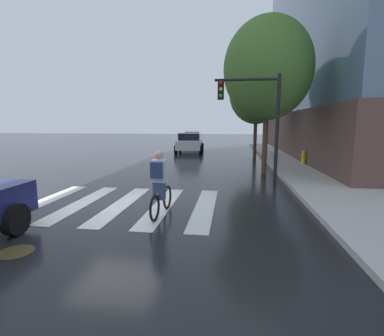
# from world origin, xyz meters

# --- Properties ---
(ground_plane) EXTENTS (120.00, 120.00, 0.00)m
(ground_plane) POSITION_xyz_m (0.00, 0.00, 0.00)
(ground_plane) COLOR black
(crosswalk_stripes) EXTENTS (5.45, 4.09, 0.01)m
(crosswalk_stripes) POSITION_xyz_m (0.18, 0.00, 0.01)
(crosswalk_stripes) COLOR silver
(crosswalk_stripes) RESTS_ON ground
(manhole_cover) EXTENTS (0.64, 0.64, 0.01)m
(manhole_cover) POSITION_xyz_m (-0.58, -3.29, 0.00)
(manhole_cover) COLOR #473D1E
(manhole_cover) RESTS_ON ground
(sedan_mid) EXTENTS (2.43, 4.78, 1.61)m
(sedan_mid) POSITION_xyz_m (-0.03, 15.61, 0.83)
(sedan_mid) COLOR silver
(sedan_mid) RESTS_ON ground
(sedan_far) EXTENTS (2.37, 4.49, 1.50)m
(sedan_far) POSITION_xyz_m (-0.97, 24.04, 0.77)
(sedan_far) COLOR #B7B7BC
(sedan_far) RESTS_ON ground
(cyclist) EXTENTS (0.38, 1.71, 1.69)m
(cyclist) POSITION_xyz_m (1.56, -0.89, 0.84)
(cyclist) COLOR black
(cyclist) RESTS_ON ground
(traffic_light_near) EXTENTS (2.47, 0.28, 4.20)m
(traffic_light_near) POSITION_xyz_m (4.24, 3.52, 2.86)
(traffic_light_near) COLOR black
(traffic_light_near) RESTS_ON ground
(fire_hydrant) EXTENTS (0.33, 0.22, 0.78)m
(fire_hydrant) POSITION_xyz_m (7.33, 8.53, 0.53)
(fire_hydrant) COLOR gold
(fire_hydrant) RESTS_ON sidewalk
(street_tree_near) EXTENTS (4.00, 4.00, 7.12)m
(street_tree_near) POSITION_xyz_m (4.92, 6.02, 4.81)
(street_tree_near) COLOR #4C3823
(street_tree_near) RESTS_ON ground
(street_tree_mid) EXTENTS (3.71, 3.71, 6.60)m
(street_tree_mid) POSITION_xyz_m (5.00, 12.59, 4.46)
(street_tree_mid) COLOR #4C3823
(street_tree_mid) RESTS_ON ground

